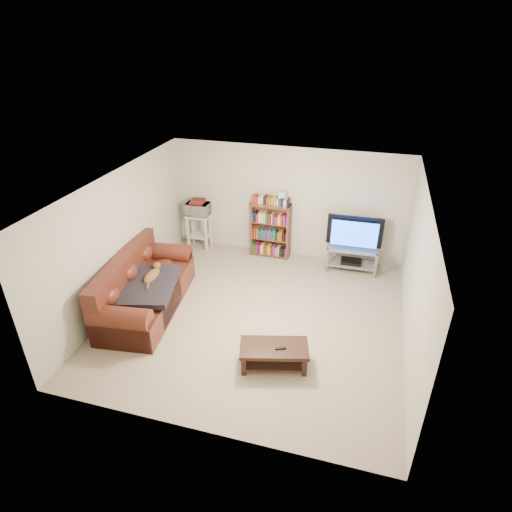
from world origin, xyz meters
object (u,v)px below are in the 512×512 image
(tv_stand, at_px, (352,255))
(bookshelf, at_px, (270,229))
(sofa, at_px, (142,291))
(coffee_table, at_px, (274,352))

(tv_stand, relative_size, bookshelf, 0.85)
(sofa, xyz_separation_m, coffee_table, (2.63, -0.83, -0.10))
(coffee_table, xyz_separation_m, bookshelf, (-0.91, 3.38, 0.38))
(coffee_table, relative_size, bookshelf, 0.90)
(bookshelf, bearing_deg, coffee_table, -73.57)
(bookshelf, bearing_deg, tv_stand, -3.62)
(coffee_table, bearing_deg, bookshelf, 90.42)
(sofa, bearing_deg, bookshelf, 48.92)
(bookshelf, bearing_deg, sofa, -122.62)
(sofa, relative_size, tv_stand, 2.39)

